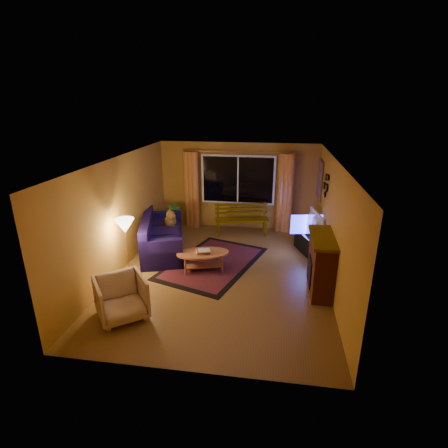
# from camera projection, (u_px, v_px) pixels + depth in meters

# --- Properties ---
(floor) EXTENTS (4.50, 6.00, 0.02)m
(floor) POSITION_uv_depth(u_px,v_px,m) (222.00, 273.00, 7.74)
(floor) COLOR brown
(floor) RESTS_ON ground
(ceiling) EXTENTS (4.50, 6.00, 0.02)m
(ceiling) POSITION_uv_depth(u_px,v_px,m) (222.00, 160.00, 6.88)
(ceiling) COLOR white
(ceiling) RESTS_ON ground
(wall_back) EXTENTS (4.50, 0.02, 2.50)m
(wall_back) POSITION_uv_depth(u_px,v_px,m) (238.00, 186.00, 10.11)
(wall_back) COLOR #B8832E
(wall_back) RESTS_ON ground
(wall_left) EXTENTS (0.02, 6.00, 2.50)m
(wall_left) POSITION_uv_depth(u_px,v_px,m) (120.00, 215.00, 7.63)
(wall_left) COLOR #B8832E
(wall_left) RESTS_ON ground
(wall_right) EXTENTS (0.02, 6.00, 2.50)m
(wall_right) POSITION_uv_depth(u_px,v_px,m) (333.00, 225.00, 6.99)
(wall_right) COLOR #B8832E
(wall_right) RESTS_ON ground
(window) EXTENTS (2.00, 0.02, 1.30)m
(window) POSITION_uv_depth(u_px,v_px,m) (238.00, 180.00, 9.98)
(window) COLOR black
(window) RESTS_ON wall_back
(curtain_rod) EXTENTS (3.20, 0.03, 0.03)m
(curtain_rod) POSITION_uv_depth(u_px,v_px,m) (238.00, 152.00, 9.67)
(curtain_rod) COLOR #BF8C3F
(curtain_rod) RESTS_ON wall_back
(curtain_left) EXTENTS (0.36, 0.36, 2.24)m
(curtain_left) POSITION_uv_depth(u_px,v_px,m) (192.00, 190.00, 10.22)
(curtain_left) COLOR orange
(curtain_left) RESTS_ON ground
(curtain_right) EXTENTS (0.36, 0.36, 2.24)m
(curtain_right) POSITION_uv_depth(u_px,v_px,m) (285.00, 194.00, 9.84)
(curtain_right) COLOR orange
(curtain_right) RESTS_ON ground
(bench) EXTENTS (1.53, 0.74, 0.44)m
(bench) POSITION_uv_depth(u_px,v_px,m) (242.00, 227.00, 9.87)
(bench) COLOR #513A01
(bench) RESTS_ON ground
(potted_plant) EXTENTS (0.57, 0.57, 0.82)m
(potted_plant) POSITION_uv_depth(u_px,v_px,m) (173.00, 219.00, 9.94)
(potted_plant) COLOR #235B1E
(potted_plant) RESTS_ON ground
(sofa) EXTENTS (1.54, 2.41, 0.90)m
(sofa) POSITION_uv_depth(u_px,v_px,m) (163.00, 234.00, 8.70)
(sofa) COLOR #170C47
(sofa) RESTS_ON ground
(dog) EXTENTS (0.39, 0.48, 0.47)m
(dog) POSITION_uv_depth(u_px,v_px,m) (170.00, 219.00, 9.09)
(dog) COLOR brown
(dog) RESTS_ON sofa
(armchair) EXTENTS (1.10, 1.09, 0.83)m
(armchair) POSITION_uv_depth(u_px,v_px,m) (121.00, 296.00, 6.06)
(armchair) COLOR #D2AF96
(armchair) RESTS_ON ground
(floor_lamp) EXTENTS (0.28, 0.28, 1.32)m
(floor_lamp) POSITION_uv_depth(u_px,v_px,m) (127.00, 249.00, 7.32)
(floor_lamp) COLOR #BF8C3F
(floor_lamp) RESTS_ON ground
(rug) EXTENTS (2.49, 3.12, 0.02)m
(rug) POSITION_uv_depth(u_px,v_px,m) (213.00, 263.00, 8.19)
(rug) COLOR maroon
(rug) RESTS_ON ground
(coffee_table) EXTENTS (1.46, 1.46, 0.42)m
(coffee_table) POSITION_uv_depth(u_px,v_px,m) (203.00, 261.00, 7.82)
(coffee_table) COLOR #B5663D
(coffee_table) RESTS_ON ground
(tv_console) EXTENTS (0.74, 1.17, 0.46)m
(tv_console) POSITION_uv_depth(u_px,v_px,m) (310.00, 245.00, 8.65)
(tv_console) COLOR black
(tv_console) RESTS_ON ground
(television) EXTENTS (0.34, 1.06, 0.61)m
(television) POSITION_uv_depth(u_px,v_px,m) (312.00, 224.00, 8.46)
(television) COLOR black
(television) RESTS_ON tv_console
(fireplace) EXTENTS (0.40, 1.20, 1.10)m
(fireplace) POSITION_uv_depth(u_px,v_px,m) (321.00, 265.00, 6.89)
(fireplace) COLOR maroon
(fireplace) RESTS_ON ground
(mirror_cluster) EXTENTS (0.06, 0.60, 0.56)m
(mirror_cluster) POSITION_uv_depth(u_px,v_px,m) (325.00, 184.00, 8.02)
(mirror_cluster) COLOR black
(mirror_cluster) RESTS_ON wall_right
(painting) EXTENTS (0.04, 0.76, 0.96)m
(painting) POSITION_uv_depth(u_px,v_px,m) (320.00, 179.00, 9.14)
(painting) COLOR #D46032
(painting) RESTS_ON wall_right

